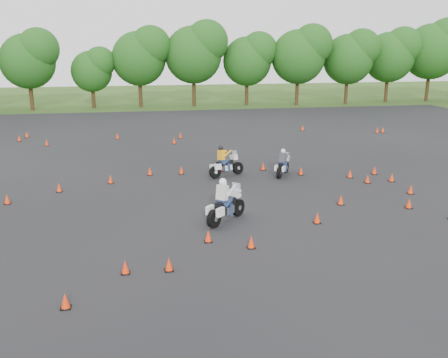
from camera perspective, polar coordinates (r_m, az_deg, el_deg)
ground at (r=19.95m, az=1.97°, el=-6.37°), size 140.00×140.00×0.00m
asphalt_pad at (r=25.52m, az=-0.76°, el=-1.40°), size 62.00×62.00×0.00m
treeline at (r=54.11m, az=-1.67°, el=12.52°), size 86.84×32.28×10.67m
traffic_cones at (r=25.72m, az=-1.58°, el=-0.75°), size 35.70×33.55×0.45m
rider_grey at (r=28.52m, az=6.74°, el=1.96°), size 1.61×2.08×1.58m
rider_yellow at (r=28.09m, az=0.38°, el=2.05°), size 2.36×1.66×1.77m
rider_white at (r=21.02m, az=0.28°, el=-2.37°), size 2.33×2.32×1.94m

